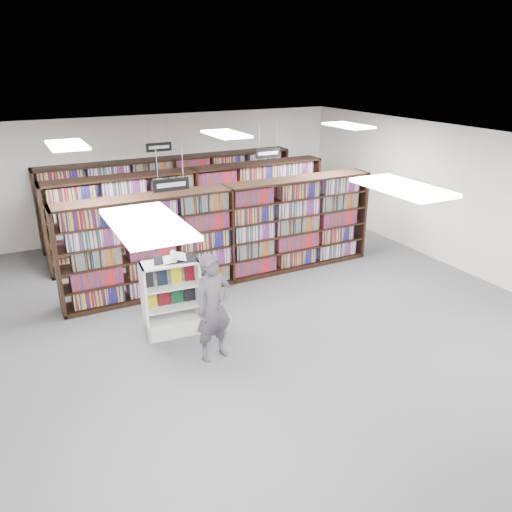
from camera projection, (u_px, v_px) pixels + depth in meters
name	position (u px, v px, depth m)	size (l,w,h in m)	color
floor	(273.00, 318.00, 9.39)	(12.00, 12.00, 0.00)	#49494D
ceiling	(275.00, 146.00, 8.21)	(10.00, 12.00, 0.10)	silver
wall_back	(168.00, 174.00, 13.76)	(10.00, 0.10, 3.20)	white
wall_right	(473.00, 203.00, 10.93)	(0.10, 12.00, 3.20)	white
bookshelf_row_near	(228.00, 235.00, 10.66)	(7.00, 0.60, 2.10)	black
bookshelf_row_mid	(195.00, 211.00, 12.31)	(7.00, 0.60, 2.10)	black
bookshelf_row_far	(173.00, 196.00, 13.72)	(7.00, 0.60, 2.10)	black
aisle_sign_left	(171.00, 184.00, 8.65)	(0.65, 0.02, 0.80)	#B2B2B7
aisle_sign_right	(268.00, 152.00, 11.58)	(0.65, 0.02, 0.80)	#B2B2B7
aisle_sign_center	(159.00, 146.00, 12.38)	(0.65, 0.02, 0.80)	#B2B2B7
troffer_front_left	(147.00, 224.00, 4.47)	(0.60, 1.20, 0.04)	white
troffer_front_center	(402.00, 187.00, 5.75)	(0.60, 1.20, 0.04)	white
troffer_back_left	(67.00, 145.00, 8.61)	(0.60, 1.20, 0.04)	white
troffer_back_center	(226.00, 134.00, 9.88)	(0.60, 1.20, 0.04)	white
troffer_back_right	(348.00, 126.00, 11.16)	(0.60, 1.20, 0.04)	white
endcap_display	(171.00, 308.00, 8.76)	(1.01, 0.56, 1.36)	white
open_book	(174.00, 258.00, 8.48)	(0.79, 0.58, 0.13)	black
shopper	(214.00, 308.00, 7.86)	(0.65, 0.43, 1.78)	#544D58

